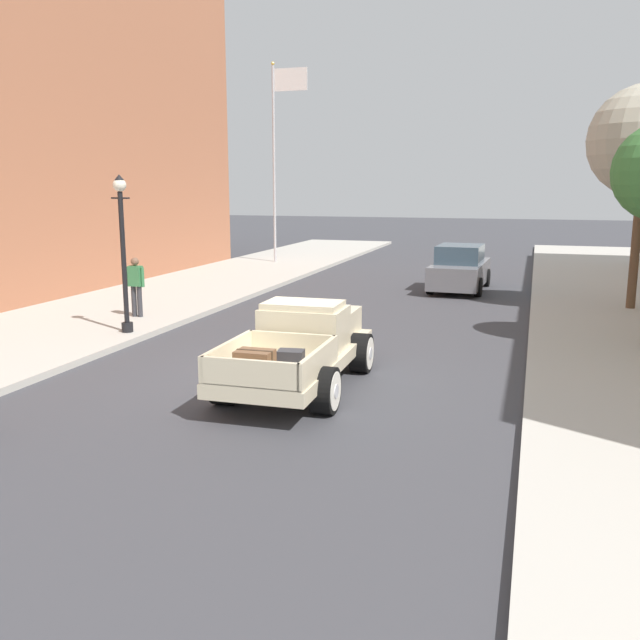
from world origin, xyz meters
name	(u,v)px	position (x,y,z in m)	size (l,w,h in m)	color
ground_plane	(289,377)	(0.00, 0.00, 0.00)	(140.00, 140.00, 0.00)	#3D3D42
hotrod_truck_cream	(302,345)	(0.41, -0.34, 0.75)	(2.27, 4.97, 1.58)	beige
car_background_grey	(460,269)	(1.97, 12.69, 0.77)	(1.99, 4.36, 1.65)	slate
pedestrian_sidewalk_left	(136,283)	(-5.94, 3.99, 1.09)	(0.53, 0.22, 1.65)	#333338
street_lamp_near	(123,242)	(-5.05, 2.13, 2.39)	(0.50, 0.32, 3.85)	black
flagpole	(278,141)	(-7.18, 18.41, 5.77)	(1.74, 0.16, 9.16)	#B2B2B7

